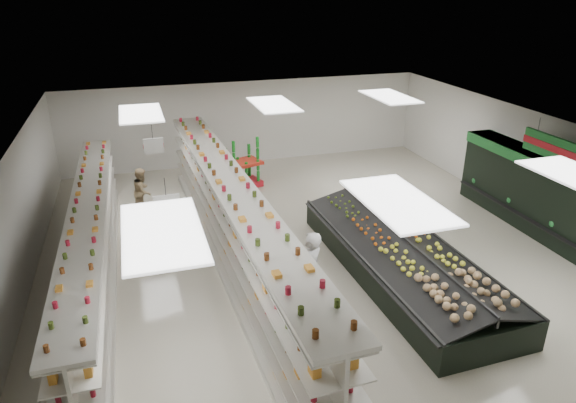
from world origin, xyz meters
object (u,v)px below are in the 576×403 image
object	(u,v)px
gondola_left	(94,247)
shopper_background	(143,191)
gondola_center	(233,227)
produce_island	(402,257)
shopper_main	(310,273)
soda_endcap	(242,165)

from	to	relation	value
gondola_left	shopper_background	xyz separation A→B (m)	(1.27, 3.66, -0.15)
gondola_center	produce_island	world-z (taller)	gondola_center
gondola_left	shopper_background	world-z (taller)	gondola_left
gondola_left	shopper_main	world-z (taller)	gondola_left
gondola_left	shopper_main	xyz separation A→B (m)	(4.47, -2.77, 0.07)
produce_island	shopper_main	distance (m)	2.83
shopper_main	gondola_center	bearing A→B (deg)	-102.90
produce_island	shopper_background	size ratio (longest dim) A/B	4.73
gondola_left	produce_island	xyz separation A→B (m)	(7.14, -1.96, -0.41)
gondola_center	shopper_background	world-z (taller)	gondola_center
gondola_center	produce_island	xyz separation A→B (m)	(3.84, -1.68, -0.57)
soda_endcap	shopper_background	world-z (taller)	soda_endcap
gondola_center	shopper_background	xyz separation A→B (m)	(-2.03, 3.94, -0.31)
shopper_background	gondola_center	bearing A→B (deg)	-133.53
shopper_main	gondola_left	bearing A→B (deg)	-69.85
gondola_center	shopper_background	distance (m)	4.45
shopper_background	shopper_main	bearing A→B (deg)	-134.31
shopper_main	shopper_background	size ratio (longest dim) A/B	1.30
produce_island	gondola_left	bearing A→B (deg)	164.64
produce_island	soda_endcap	distance (m)	7.36
produce_island	soda_endcap	size ratio (longest dim) A/B	4.24
gondola_left	shopper_background	distance (m)	3.88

